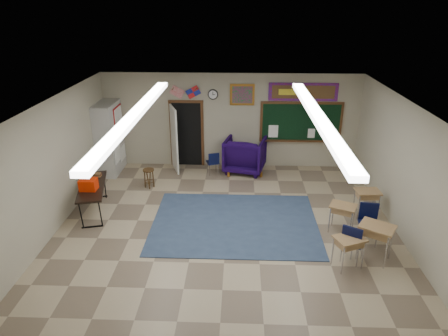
{
  "coord_description": "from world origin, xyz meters",
  "views": [
    {
      "loc": [
        0.27,
        -7.66,
        5.05
      ],
      "look_at": [
        -0.09,
        1.5,
        1.16
      ],
      "focal_mm": 32.0,
      "sensor_mm": 36.0,
      "label": 1
    }
  ],
  "objects_px": {
    "folding_table": "(94,197)",
    "wingback_armchair": "(245,154)",
    "student_desk_front_right": "(366,202)",
    "student_desk_front_left": "(342,217)",
    "wooden_stool": "(149,178)"
  },
  "relations": [
    {
      "from": "wingback_armchair",
      "to": "folding_table",
      "type": "relative_size",
      "value": 0.64
    },
    {
      "from": "wingback_armchair",
      "to": "student_desk_front_left",
      "type": "height_order",
      "value": "wingback_armchair"
    },
    {
      "from": "student_desk_front_left",
      "to": "wooden_stool",
      "type": "bearing_deg",
      "value": -179.15
    },
    {
      "from": "student_desk_front_left",
      "to": "wingback_armchair",
      "type": "bearing_deg",
      "value": 146.77
    },
    {
      "from": "folding_table",
      "to": "wingback_armchair",
      "type": "bearing_deg",
      "value": 22.19
    },
    {
      "from": "student_desk_front_right",
      "to": "wingback_armchair",
      "type": "bearing_deg",
      "value": 133.96
    },
    {
      "from": "student_desk_front_left",
      "to": "wooden_stool",
      "type": "relative_size",
      "value": 1.26
    },
    {
      "from": "wingback_armchair",
      "to": "wooden_stool",
      "type": "xyz_separation_m",
      "value": [
        -2.77,
        -1.33,
        -0.26
      ]
    },
    {
      "from": "wooden_stool",
      "to": "student_desk_front_right",
      "type": "bearing_deg",
      "value": -13.93
    },
    {
      "from": "wingback_armchair",
      "to": "student_desk_front_right",
      "type": "xyz_separation_m",
      "value": [
        3.0,
        -2.77,
        -0.16
      ]
    },
    {
      "from": "student_desk_front_right",
      "to": "student_desk_front_left",
      "type": "bearing_deg",
      "value": -138.96
    },
    {
      "from": "student_desk_front_left",
      "to": "student_desk_front_right",
      "type": "height_order",
      "value": "student_desk_front_right"
    },
    {
      "from": "wingback_armchair",
      "to": "wooden_stool",
      "type": "distance_m",
      "value": 3.09
    },
    {
      "from": "student_desk_front_left",
      "to": "student_desk_front_right",
      "type": "xyz_separation_m",
      "value": [
        0.78,
        0.76,
        0.01
      ]
    },
    {
      "from": "student_desk_front_left",
      "to": "folding_table",
      "type": "xyz_separation_m",
      "value": [
        -6.09,
        0.71,
        0.02
      ]
    }
  ]
}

